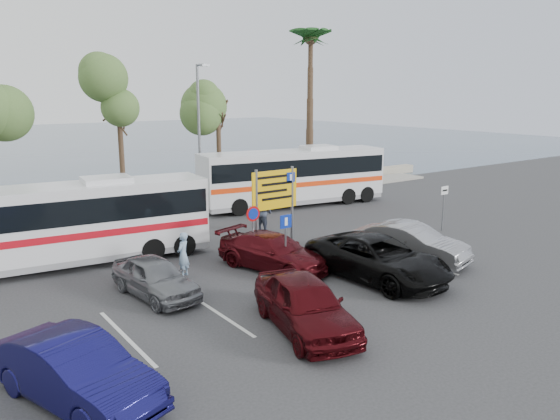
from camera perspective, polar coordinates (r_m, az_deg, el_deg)
ground at (r=20.04m, az=2.40°, el=-7.12°), size 120.00×120.00×0.00m
kerb_strip at (r=31.81m, az=-13.34°, el=0.02°), size 44.00×2.40×0.15m
seawall at (r=33.59m, az=-14.67°, el=0.99°), size 48.00×0.80×0.60m
sea at (r=76.04m, az=-26.88°, el=5.96°), size 140.00×140.00×0.00m
tree_mid at (r=30.59m, az=-16.60°, el=11.80°), size 3.20×3.20×8.00m
tree_right at (r=33.08m, az=-6.52°, el=11.37°), size 3.20×3.20×7.40m
palm_tree at (r=37.15m, az=3.23°, el=17.24°), size 4.80×4.80×11.20m
street_lamp_right at (r=32.01m, az=-8.40°, el=8.48°), size 0.45×1.15×8.01m
direction_sign at (r=22.46m, az=-0.56°, el=1.45°), size 2.20×0.12×3.60m
sign_no_stop at (r=21.11m, az=-2.84°, el=-1.64°), size 0.60×0.08×2.35m
sign_parking at (r=20.09m, az=0.60°, el=-2.67°), size 0.50×0.07×2.25m
sign_taxi at (r=27.50m, az=16.74°, el=0.80°), size 0.50×0.07×2.20m
lane_markings at (r=18.64m, az=1.53°, el=-8.62°), size 12.02×4.20×0.01m
coach_bus_left at (r=22.55m, az=-21.44°, el=-1.62°), size 11.03×3.51×3.38m
coach_bus_right at (r=32.19m, az=1.41°, el=3.30°), size 11.46×4.13×3.50m
car_silver_a at (r=18.58m, az=-12.92°, el=-6.86°), size 1.98×4.02×1.32m
car_blue at (r=13.08m, az=-20.58°, el=-15.48°), size 2.92×4.72×1.47m
car_maroon at (r=20.82m, az=-0.72°, el=-4.40°), size 3.14×5.00×1.35m
car_red at (r=15.65m, az=2.64°, el=-9.80°), size 2.90×4.86×1.55m
suv_black at (r=20.02m, az=10.14°, el=-4.98°), size 2.95×5.76×1.55m
car_silver_b at (r=22.33m, az=13.50°, el=-3.37°), size 2.69×4.85×1.51m
pedestrian_near at (r=20.26m, az=-10.10°, el=-4.61°), size 0.72×0.68×1.66m
pedestrian_far at (r=26.35m, az=-1.72°, el=-0.20°), size 0.88×1.04×1.91m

